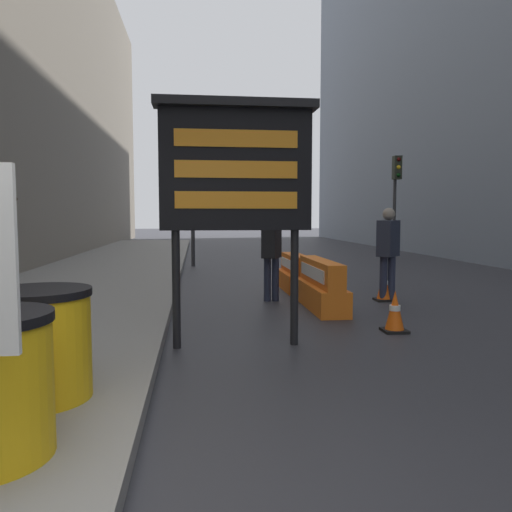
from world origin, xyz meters
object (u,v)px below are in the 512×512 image
object	(u,v)px
traffic_cone_mid	(384,286)
barrel_drum_middle	(39,344)
traffic_light_far_side	(396,185)
pedestrian_passerby	(272,248)
jersey_barrier_orange_near	(321,287)
pedestrian_worker	(388,246)
message_board	(236,169)
jersey_barrier_orange_far	(296,274)
traffic_cone_near	(395,312)
traffic_light_near_curb	(192,168)

from	to	relation	value
traffic_cone_mid	barrel_drum_middle	bearing A→B (deg)	-134.02
traffic_light_far_side	traffic_cone_mid	bearing A→B (deg)	-113.48
traffic_light_far_side	pedestrian_passerby	distance (m)	10.29
traffic_cone_mid	jersey_barrier_orange_near	bearing A→B (deg)	-157.20
pedestrian_worker	pedestrian_passerby	xyz separation A→B (m)	(-2.17, 0.28, -0.04)
jersey_barrier_orange_near	traffic_cone_mid	xyz separation A→B (m)	(1.38, 0.58, -0.08)
traffic_cone_mid	pedestrian_worker	xyz separation A→B (m)	(0.04, -0.05, 0.75)
message_board	traffic_cone_mid	bearing A→B (deg)	44.25
pedestrian_worker	jersey_barrier_orange_far	bearing A→B (deg)	-94.94
message_board	pedestrian_passerby	bearing A→B (deg)	73.95
traffic_cone_mid	message_board	bearing A→B (deg)	-135.75
jersey_barrier_orange_near	traffic_cone_near	world-z (taller)	jersey_barrier_orange_near
message_board	traffic_light_near_curb	distance (m)	9.91
traffic_light_far_side	traffic_cone_near	bearing A→B (deg)	-112.29
traffic_light_near_curb	traffic_cone_mid	bearing A→B (deg)	-62.18
traffic_cone_near	pedestrian_passerby	size ratio (longest dim) A/B	0.34
traffic_cone_near	barrel_drum_middle	bearing A→B (deg)	-148.10
pedestrian_worker	pedestrian_passerby	bearing A→B (deg)	-52.70
traffic_cone_mid	pedestrian_worker	world-z (taller)	pedestrian_worker
traffic_light_far_side	pedestrian_worker	xyz separation A→B (m)	(-3.67, -8.59, -1.70)
jersey_barrier_orange_near	traffic_cone_mid	size ratio (longest dim) A/B	3.47
barrel_drum_middle	pedestrian_passerby	xyz separation A→B (m)	(2.65, 5.17, 0.41)
traffic_cone_mid	traffic_light_far_side	distance (m)	9.63
jersey_barrier_orange_far	message_board	bearing A→B (deg)	-109.91
jersey_barrier_orange_near	traffic_light_near_curb	xyz separation A→B (m)	(-2.25, 7.47, 2.73)
jersey_barrier_orange_near	jersey_barrier_orange_far	bearing A→B (deg)	90.00
traffic_cone_mid	traffic_light_near_curb	distance (m)	8.28
jersey_barrier_orange_far	traffic_light_far_side	size ratio (longest dim) A/B	0.44
barrel_drum_middle	traffic_cone_near	distance (m)	4.68
traffic_cone_mid	pedestrian_worker	distance (m)	0.75
pedestrian_worker	barrel_drum_middle	bearing A→B (deg)	0.19
traffic_cone_near	traffic_light_far_side	world-z (taller)	traffic_light_far_side
barrel_drum_middle	traffic_light_near_curb	distance (m)	12.14
barrel_drum_middle	traffic_light_far_side	bearing A→B (deg)	57.82
message_board	jersey_barrier_orange_near	distance (m)	3.42
traffic_cone_mid	traffic_light_near_curb	size ratio (longest dim) A/B	0.14
barrel_drum_middle	traffic_light_near_curb	bearing A→B (deg)	84.51
traffic_cone_near	pedestrian_passerby	xyz separation A→B (m)	(-1.32, 2.70, 0.72)
message_board	traffic_cone_mid	distance (m)	4.65
message_board	jersey_barrier_orange_far	world-z (taller)	message_board
barrel_drum_middle	traffic_cone_mid	size ratio (longest dim) A/B	1.49
traffic_cone_near	pedestrian_passerby	distance (m)	3.09
pedestrian_worker	traffic_cone_near	bearing A→B (deg)	25.48
traffic_cone_near	traffic_cone_mid	size ratio (longest dim) A/B	0.98
message_board	jersey_barrier_orange_near	world-z (taller)	message_board
traffic_light_far_side	pedestrian_passerby	bearing A→B (deg)	-125.09
barrel_drum_middle	message_board	distance (m)	3.05
traffic_light_near_curb	traffic_light_far_side	xyz separation A→B (m)	(7.34, 1.65, -0.37)
barrel_drum_middle	traffic_light_near_curb	size ratio (longest dim) A/B	0.21
traffic_cone_mid	traffic_light_far_side	size ratio (longest dim) A/B	0.16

